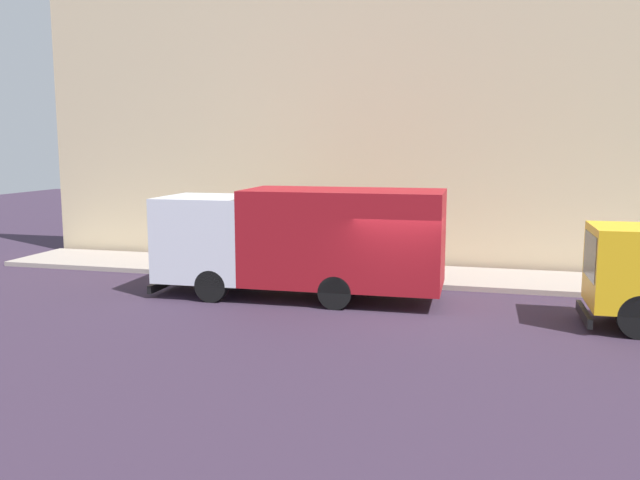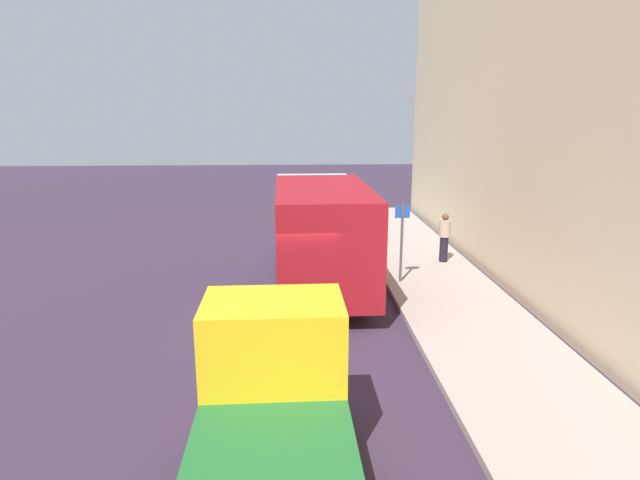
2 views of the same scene
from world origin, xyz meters
The scene contains 7 objects.
ground centered at (0.00, 0.00, 0.00)m, with size 80.00×80.00×0.00m, color #352739.
sidewalk centered at (4.63, 0.00, 0.08)m, with size 3.25×30.00×0.16m, color #A2958B.
building_facade centered at (6.75, 0.00, 5.25)m, with size 0.50×30.00×10.50m, color beige.
large_utility_truck centered at (1.01, 3.05, 1.75)m, with size 2.75×8.40×3.16m.
pedestrian_walking centered at (5.35, 4.59, 1.05)m, with size 0.43×0.43×1.68m.
traffic_cone_orange centered at (3.46, 6.21, 0.52)m, with size 0.50×0.50×0.71m, color orange.
street_sign_post centered at (3.44, 2.50, 1.58)m, with size 0.44×0.08×2.39m.
Camera 1 is at (-17.02, -2.23, 4.44)m, focal length 36.89 mm.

